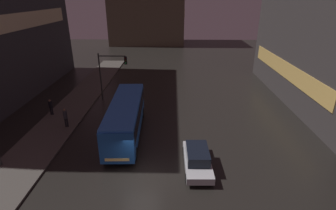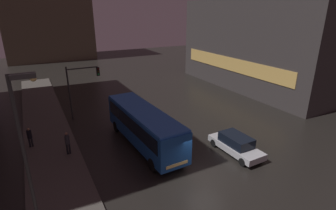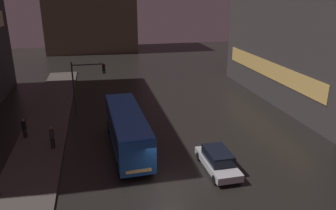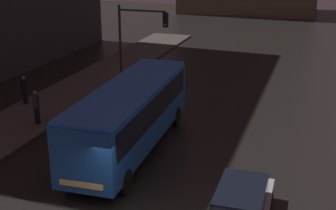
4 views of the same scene
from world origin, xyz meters
The scene contains 10 objects.
ground_plane centered at (0.00, 0.00, 0.00)m, with size 120.00×120.00×0.00m, color black.
sidewalk_left centered at (-9.00, 10.00, 0.07)m, with size 4.00×48.00×0.15m.
building_right_block centered at (20.07, 15.10, 6.05)m, with size 10.07×23.88×12.11m.
building_far_backdrop centered at (-4.33, 54.77, 11.23)m, with size 18.07×12.00×22.46m.
bus_near centered at (-1.96, 6.06, 1.97)m, with size 2.88×10.40×3.19m.
car_taxi centered at (3.94, 1.45, 0.78)m, with size 1.95×4.77×1.54m.
pedestrian_near centered at (-7.84, 7.32, 1.24)m, with size 0.43×0.43×1.85m.
pedestrian_mid centered at (-10.40, 9.96, 1.15)m, with size 0.48×0.48×1.69m.
traffic_light_main centered at (-5.15, 14.84, 3.78)m, with size 3.31×0.35×5.54m.
street_lamp_sidewalk centered at (-10.19, 1.24, 5.38)m, with size 1.25×0.36×7.96m.
Camera 2 is at (-9.47, -12.22, 10.83)m, focal length 28.00 mm.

